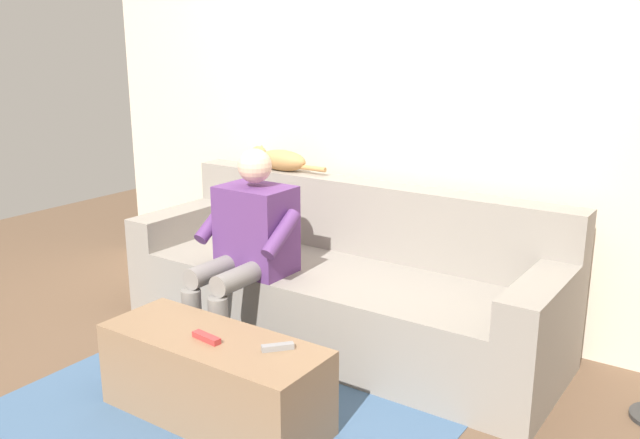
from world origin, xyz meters
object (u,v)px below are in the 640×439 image
couch (341,287)px  coffee_table (214,378)px  person_solo_seated (248,241)px  remote_red (206,338)px  cat_on_backrest (279,159)px  remote_gray (278,347)px

couch → coffee_table: bearing=90.0°
person_solo_seated → remote_red: person_solo_seated is taller
cat_on_backrest → remote_red: bearing=115.5°
coffee_table → remote_gray: 0.38m
couch → remote_red: (0.00, 1.08, 0.11)m
cat_on_backrest → remote_red: cat_on_backrest is taller
coffee_table → person_solo_seated: person_solo_seated is taller
couch → cat_on_backrest: bearing=-23.4°
remote_gray → remote_red: size_ratio=0.91×
couch → cat_on_backrest: cat_on_backrest is taller
person_solo_seated → remote_gray: bearing=138.3°
coffee_table → remote_gray: size_ratio=7.73×
coffee_table → remote_gray: (-0.31, -0.07, 0.21)m
person_solo_seated → cat_on_backrest: person_solo_seated is taller
person_solo_seated → remote_gray: person_solo_seated is taller
coffee_table → remote_gray: remote_gray is taller
couch → person_solo_seated: (0.33, 0.41, 0.32)m
person_solo_seated → remote_gray: size_ratio=8.05×
couch → cat_on_backrest: (0.65, -0.28, 0.62)m
couch → coffee_table: 1.05m
remote_gray → remote_red: 0.33m
coffee_table → cat_on_backrest: cat_on_backrest is taller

